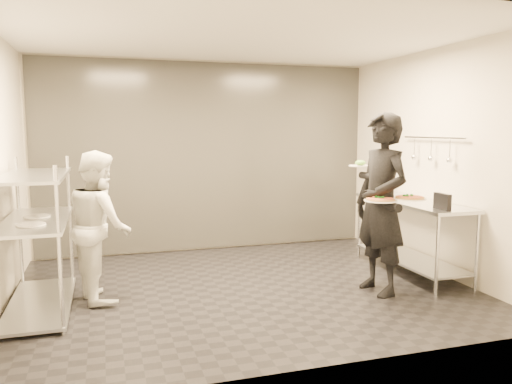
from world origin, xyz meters
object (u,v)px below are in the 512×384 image
object	(u,v)px
bottle_clear	(382,186)
pizza_plate_near	(380,200)
salad_plate	(360,164)
waiter	(381,204)
pizza_plate_far	(410,198)
pos_monitor	(442,202)
bottle_dark	(380,184)
prep_counter	(412,224)
bottle_green	(375,184)
pass_rack	(37,234)
chef	(100,225)

from	to	relation	value
bottle_clear	pizza_plate_near	bearing A→B (deg)	-121.55
salad_plate	bottle_clear	xyz separation A→B (m)	(0.90, 1.01, -0.40)
waiter	pizza_plate_far	world-z (taller)	waiter
waiter	pos_monitor	bearing A→B (deg)	67.51
pizza_plate_near	bottle_dark	world-z (taller)	bottle_dark
salad_plate	prep_counter	bearing A→B (deg)	13.79
bottle_green	bottle_clear	xyz separation A→B (m)	(0.10, 0.00, -0.04)
pos_monitor	bottle_green	world-z (taller)	bottle_green
salad_plate	bottle_green	world-z (taller)	salad_plate
pizza_plate_near	pass_rack	bearing A→B (deg)	168.18
prep_counter	bottle_clear	xyz separation A→B (m)	(0.04, 0.80, 0.38)
waiter	pos_monitor	size ratio (longest dim) A/B	7.76
chef	bottle_dark	size ratio (longest dim) A/B	6.40
prep_counter	bottle_clear	world-z (taller)	bottle_clear
bottle_green	chef	bearing A→B (deg)	-169.80
chef	bottle_clear	distance (m)	3.84
bottle_clear	bottle_dark	size ratio (longest dim) A/B	0.72
prep_counter	chef	bearing A→B (deg)	177.85
prep_counter	waiter	distance (m)	1.03
pass_rack	pos_monitor	size ratio (longest dim) A/B	6.26
bottle_green	prep_counter	bearing A→B (deg)	-85.62
pass_rack	prep_counter	xyz separation A→B (m)	(4.33, 0.00, -0.14)
pass_rack	pizza_plate_near	bearing A→B (deg)	-11.82
pizza_plate_near	salad_plate	xyz separation A→B (m)	(0.03, 0.51, 0.34)
bottle_green	bottle_dark	world-z (taller)	bottle_green
prep_counter	bottle_clear	size ratio (longest dim) A/B	10.09
waiter	pizza_plate_far	xyz separation A→B (m)	(0.18, -0.26, 0.10)
bottle_clear	prep_counter	bearing A→B (deg)	-93.02
pizza_plate_far	bottle_clear	distance (m)	1.74
salad_plate	bottle_green	bearing A→B (deg)	51.74
bottle_green	bottle_dark	xyz separation A→B (m)	(0.08, 0.00, -0.00)
bottle_clear	salad_plate	bearing A→B (deg)	-131.70
pass_rack	bottle_dark	xyz separation A→B (m)	(4.35, 0.80, 0.28)
pos_monitor	bottle_dark	xyz separation A→B (m)	(0.14, 1.52, 0.03)
chef	bottle_green	bearing A→B (deg)	-92.69
pizza_plate_far	prep_counter	bearing A→B (deg)	53.62
pos_monitor	bottle_green	xyz separation A→B (m)	(0.06, 1.52, 0.04)
pass_rack	bottle_clear	distance (m)	4.45
salad_plate	bottle_dark	size ratio (longest dim) A/B	1.06
prep_counter	pass_rack	bearing A→B (deg)	-179.97
pizza_plate_near	chef	bearing A→B (deg)	163.10
pass_rack	salad_plate	xyz separation A→B (m)	(3.47, -0.21, 0.64)
chef	pizza_plate_far	bearing A→B (deg)	-119.88
pizza_plate_far	bottle_dark	bearing A→B (deg)	69.09
pass_rack	salad_plate	size ratio (longest dim) A/B	6.11
pass_rack	salad_plate	bearing A→B (deg)	-3.43
pass_rack	bottle_green	distance (m)	4.35
pos_monitor	waiter	bearing A→B (deg)	167.44
bottle_dark	pizza_plate_far	bearing A→B (deg)	-110.91
pos_monitor	bottle_clear	bearing A→B (deg)	85.33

